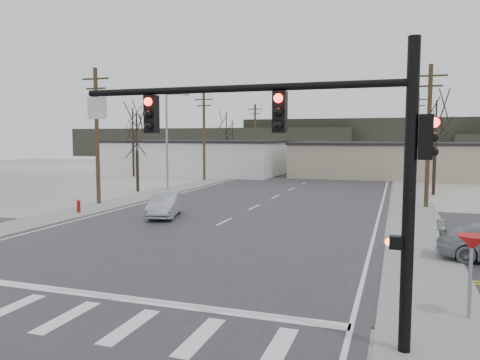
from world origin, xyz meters
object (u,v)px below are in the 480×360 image
(traffic_signal_mast, at_px, (325,151))
(car_far_b, at_px, (340,162))
(car_far_a, at_px, (328,169))
(sedan_crossing, at_px, (165,205))
(fire_hydrant, at_px, (79,206))

(traffic_signal_mast, distance_m, car_far_b, 69.91)
(traffic_signal_mast, bearing_deg, car_far_a, 97.90)
(car_far_b, bearing_deg, sedan_crossing, -96.92)
(fire_hydrant, bearing_deg, car_far_a, 73.35)
(traffic_signal_mast, bearing_deg, car_far_b, 96.29)
(traffic_signal_mast, height_order, car_far_b, traffic_signal_mast)
(car_far_a, bearing_deg, car_far_b, -86.30)
(car_far_a, bearing_deg, sedan_crossing, 84.23)
(traffic_signal_mast, distance_m, fire_hydrant, 23.39)
(fire_hydrant, xyz_separation_m, car_far_a, (11.01, 36.82, 0.29))
(car_far_b, bearing_deg, fire_hydrant, -103.10)
(sedan_crossing, distance_m, car_far_b, 54.88)
(fire_hydrant, bearing_deg, traffic_signal_mast, -38.13)
(traffic_signal_mast, bearing_deg, sedan_crossing, 129.27)
(car_far_b, bearing_deg, traffic_signal_mast, -86.09)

